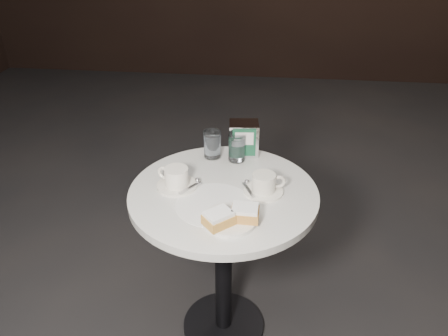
% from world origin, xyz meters
% --- Properties ---
extents(ground, '(7.00, 7.00, 0.00)m').
position_xyz_m(ground, '(0.00, 0.00, 0.00)').
color(ground, black).
rests_on(ground, ground).
extents(cafe_table, '(0.70, 0.70, 0.74)m').
position_xyz_m(cafe_table, '(0.00, 0.00, 0.55)').
color(cafe_table, black).
rests_on(cafe_table, ground).
extents(sugar_spill, '(0.31, 0.31, 0.00)m').
position_xyz_m(sugar_spill, '(-0.02, -0.09, 0.75)').
color(sugar_spill, white).
rests_on(sugar_spill, cafe_table).
extents(beignet_plate, '(0.24, 0.24, 0.06)m').
position_xyz_m(beignet_plate, '(0.05, -0.19, 0.77)').
color(beignet_plate, silver).
rests_on(beignet_plate, cafe_table).
extents(coffee_cup_left, '(0.20, 0.20, 0.08)m').
position_xyz_m(coffee_cup_left, '(-0.18, 0.01, 0.78)').
color(coffee_cup_left, white).
rests_on(coffee_cup_left, cafe_table).
extents(coffee_cup_right, '(0.17, 0.17, 0.08)m').
position_xyz_m(coffee_cup_right, '(0.15, 0.01, 0.78)').
color(coffee_cup_right, white).
rests_on(coffee_cup_right, cafe_table).
extents(water_glass_left, '(0.08, 0.08, 0.12)m').
position_xyz_m(water_glass_left, '(-0.07, 0.25, 0.80)').
color(water_glass_left, silver).
rests_on(water_glass_left, cafe_table).
extents(water_glass_right, '(0.08, 0.08, 0.11)m').
position_xyz_m(water_glass_right, '(0.03, 0.24, 0.80)').
color(water_glass_right, silver).
rests_on(water_glass_right, cafe_table).
extents(napkin_dispenser, '(0.13, 0.11, 0.14)m').
position_xyz_m(napkin_dispenser, '(0.05, 0.30, 0.82)').
color(napkin_dispenser, silver).
rests_on(napkin_dispenser, cafe_table).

